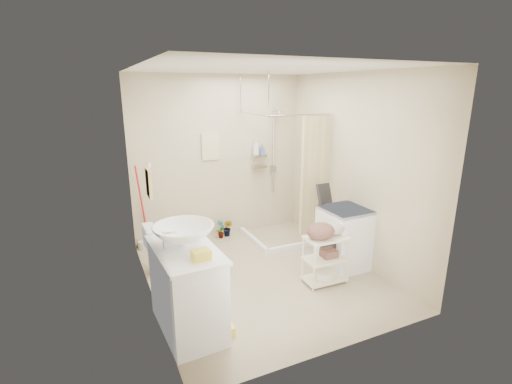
% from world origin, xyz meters
% --- Properties ---
extents(floor, '(3.20, 3.20, 0.00)m').
position_xyz_m(floor, '(0.00, 0.00, 0.00)').
color(floor, tan).
rests_on(floor, ground).
extents(ceiling, '(2.80, 3.20, 0.04)m').
position_xyz_m(ceiling, '(0.00, 0.00, 2.60)').
color(ceiling, silver).
rests_on(ceiling, ground).
extents(wall_back, '(2.80, 0.04, 2.60)m').
position_xyz_m(wall_back, '(0.00, 1.60, 1.30)').
color(wall_back, beige).
rests_on(wall_back, ground).
extents(wall_front, '(2.80, 0.04, 2.60)m').
position_xyz_m(wall_front, '(0.00, -1.60, 1.30)').
color(wall_front, beige).
rests_on(wall_front, ground).
extents(wall_left, '(0.04, 3.20, 2.60)m').
position_xyz_m(wall_left, '(-1.40, 0.00, 1.30)').
color(wall_left, beige).
rests_on(wall_left, ground).
extents(wall_right, '(0.04, 3.20, 2.60)m').
position_xyz_m(wall_right, '(1.40, 0.00, 1.30)').
color(wall_right, beige).
rests_on(wall_right, ground).
extents(vanity, '(0.62, 1.04, 0.89)m').
position_xyz_m(vanity, '(-1.16, -0.68, 0.44)').
color(vanity, white).
rests_on(vanity, ground).
extents(sink, '(0.71, 0.71, 0.21)m').
position_xyz_m(sink, '(-1.15, -0.61, 0.99)').
color(sink, white).
rests_on(sink, vanity).
extents(counter_basket, '(0.17, 0.14, 0.09)m').
position_xyz_m(counter_basket, '(-1.08, -0.98, 0.94)').
color(counter_basket, yellow).
rests_on(counter_basket, vanity).
extents(floor_basket, '(0.25, 0.20, 0.13)m').
position_xyz_m(floor_basket, '(-0.86, -0.96, 0.07)').
color(floor_basket, '#F6DC4E').
rests_on(floor_basket, ground).
extents(toilet, '(0.68, 0.41, 0.68)m').
position_xyz_m(toilet, '(-1.04, 0.66, 0.34)').
color(toilet, white).
rests_on(toilet, ground).
extents(mop, '(0.14, 0.14, 1.32)m').
position_xyz_m(mop, '(-1.31, 1.52, 0.66)').
color(mop, red).
rests_on(mop, ground).
extents(potted_plant_a, '(0.20, 0.19, 0.31)m').
position_xyz_m(potted_plant_a, '(-0.07, 1.43, 0.16)').
color(potted_plant_a, brown).
rests_on(potted_plant_a, ground).
extents(potted_plant_b, '(0.20, 0.20, 0.29)m').
position_xyz_m(potted_plant_b, '(0.06, 1.45, 0.14)').
color(potted_plant_b, brown).
rests_on(potted_plant_b, ground).
extents(hanging_towel, '(0.28, 0.03, 0.42)m').
position_xyz_m(hanging_towel, '(-0.15, 1.58, 1.50)').
color(hanging_towel, beige).
rests_on(hanging_towel, wall_back).
extents(towel_ring, '(0.04, 0.22, 0.34)m').
position_xyz_m(towel_ring, '(-1.38, -0.20, 1.47)').
color(towel_ring, '#FCE594').
rests_on(towel_ring, wall_left).
extents(tp_holder, '(0.08, 0.12, 0.14)m').
position_xyz_m(tp_holder, '(-1.36, 0.05, 0.72)').
color(tp_holder, white).
rests_on(tp_holder, wall_left).
extents(shower, '(1.10, 1.10, 2.10)m').
position_xyz_m(shower, '(0.85, 1.05, 1.05)').
color(shower, white).
rests_on(shower, ground).
extents(shampoo_bottle_a, '(0.13, 0.13, 0.26)m').
position_xyz_m(shampoo_bottle_a, '(0.60, 1.50, 1.45)').
color(shampoo_bottle_a, silver).
rests_on(shampoo_bottle_a, shower).
extents(shampoo_bottle_b, '(0.09, 0.09, 0.16)m').
position_xyz_m(shampoo_bottle_b, '(0.73, 1.53, 1.40)').
color(shampoo_bottle_b, '#424E99').
rests_on(shampoo_bottle_b, shower).
extents(washing_machine, '(0.58, 0.60, 0.84)m').
position_xyz_m(washing_machine, '(1.14, -0.22, 0.42)').
color(washing_machine, white).
rests_on(washing_machine, ground).
extents(laundry_rack, '(0.54, 0.33, 0.74)m').
position_xyz_m(laundry_rack, '(0.65, -0.48, 0.37)').
color(laundry_rack, white).
rests_on(laundry_rack, ground).
extents(ironing_board, '(0.34, 0.23, 1.15)m').
position_xyz_m(ironing_board, '(1.04, 0.01, 0.58)').
color(ironing_board, black).
rests_on(ironing_board, ground).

